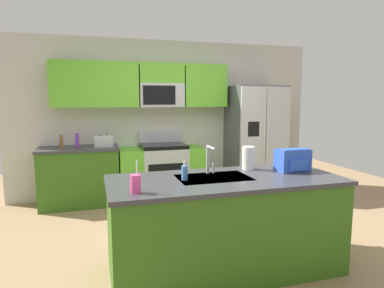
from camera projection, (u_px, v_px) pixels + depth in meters
ground_plane at (209, 239)px, 3.92m from camera, size 9.00×9.00×0.00m
kitchen_wall_unit at (160, 108)px, 5.66m from camera, size 5.20×0.43×2.60m
back_counter at (80, 176)px, 5.15m from camera, size 1.18×0.63×0.90m
range_oven at (161, 172)px, 5.52m from camera, size 1.36×0.61×1.10m
refrigerator at (255, 140)px, 5.85m from camera, size 0.90×0.76×1.85m
island_counter at (225, 224)px, 3.18m from camera, size 2.17×0.93×0.90m
toaster at (104, 141)px, 5.14m from camera, size 0.28×0.16×0.18m
pepper_mill at (61, 141)px, 5.01m from camera, size 0.05×0.05×0.20m
bottle_purple at (77, 140)px, 5.06m from camera, size 0.06×0.06×0.22m
sink_faucet at (209, 157)px, 3.26m from camera, size 0.09×0.21×0.28m
drink_cup_pink at (136, 184)px, 2.61m from camera, size 0.08×0.08×0.26m
soap_dispenser at (185, 173)px, 3.03m from camera, size 0.06×0.06×0.17m
paper_towel_roll at (248, 158)px, 3.48m from camera, size 0.12×0.12×0.24m
backpack at (293, 160)px, 3.40m from camera, size 0.32×0.22×0.23m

